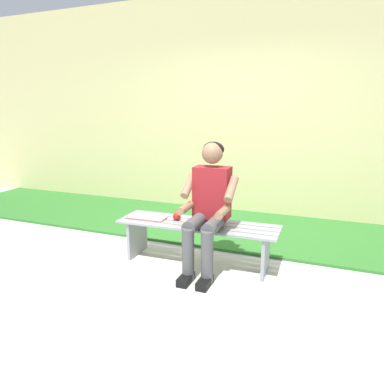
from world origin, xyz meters
The scene contains 7 objects.
ground_plane centered at (1.08, 1.00, -0.02)m, with size 10.00×7.00×0.04m, color beige.
grass_strip centered at (0.00, -1.29, 0.01)m, with size 9.00×1.85×0.03m, color #2D6B28.
brick_wall centered at (0.50, -2.07, 1.57)m, with size 9.50×0.24×3.14m, color #D1C684.
bench_near centered at (0.00, 0.00, 0.32)m, with size 1.61×0.47×0.42m.
person_seated centered at (-0.14, 0.10, 0.67)m, with size 0.50×0.69×1.23m.
apple centered at (0.23, -0.02, 0.46)m, with size 0.08×0.08×0.08m, color red.
book_open centered at (0.55, 0.03, 0.43)m, with size 0.42×0.17×0.02m.
Camera 1 is at (-1.14, 3.08, 1.50)m, focal length 32.54 mm.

